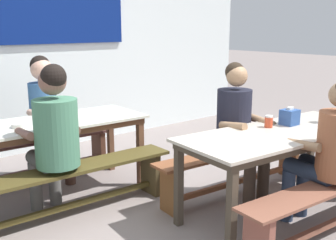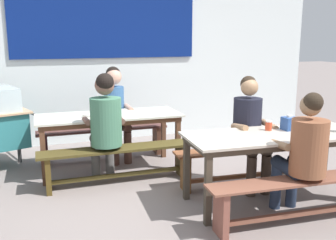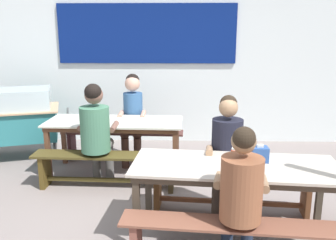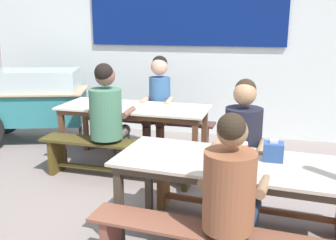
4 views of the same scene
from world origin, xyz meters
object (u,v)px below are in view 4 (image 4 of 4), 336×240
(person_center_facing, at_px, (158,99))
(condiment_jar, at_px, (243,149))
(person_left_back_turned, at_px, (108,113))
(bench_far_back, at_px, (148,129))
(person_near_front, at_px, (232,192))
(tissue_box, at_px, (273,151))
(bench_far_front, at_px, (118,154))
(person_right_near_table, at_px, (242,144))
(dining_table_near, at_px, (240,171))
(bench_near_back, at_px, (247,188))
(soup_bowl, at_px, (111,105))
(food_cart, at_px, (34,98))
(dining_table_far, at_px, (134,112))

(person_center_facing, relative_size, condiment_jar, 12.47)
(person_left_back_turned, bearing_deg, bench_far_back, 80.61)
(person_near_front, relative_size, tissue_box, 7.65)
(bench_far_front, height_order, person_near_front, person_near_front)
(bench_far_back, height_order, bench_far_front, same)
(person_near_front, bearing_deg, person_right_near_table, 89.50)
(person_center_facing, xyz_separation_m, person_near_front, (1.18, -2.53, -0.06))
(dining_table_near, distance_m, person_near_front, 0.45)
(bench_near_back, bearing_deg, bench_far_front, 158.97)
(dining_table_near, bearing_deg, person_center_facing, 120.18)
(tissue_box, relative_size, condiment_jar, 1.54)
(soup_bowl, bearing_deg, bench_far_back, 63.21)
(dining_table_near, xyz_separation_m, person_center_facing, (-1.20, 2.07, 0.08))
(tissue_box, bearing_deg, person_right_near_table, 123.77)
(food_cart, distance_m, tissue_box, 3.99)
(bench_far_front, bearing_deg, tissue_box, -31.12)
(dining_table_near, height_order, bench_far_front, dining_table_near)
(person_near_front, bearing_deg, bench_far_back, 117.46)
(dining_table_near, distance_m, tissue_box, 0.29)
(person_right_near_table, xyz_separation_m, person_near_front, (-0.01, -0.93, -0.03))
(soup_bowl, bearing_deg, dining_table_far, 11.74)
(condiment_jar, bearing_deg, tissue_box, -15.23)
(bench_far_back, distance_m, person_right_near_table, 2.20)
(bench_near_back, distance_m, person_right_near_table, 0.44)
(condiment_jar, bearing_deg, person_right_near_table, 95.36)
(person_center_facing, height_order, person_right_near_table, person_center_facing)
(dining_table_near, distance_m, person_left_back_turned, 1.93)
(dining_table_near, bearing_deg, bench_far_front, 142.38)
(food_cart, bearing_deg, person_center_facing, -3.24)
(bench_far_back, height_order, food_cart, food_cart)
(bench_far_back, height_order, person_right_near_table, person_right_near_table)
(person_center_facing, xyz_separation_m, person_right_near_table, (1.19, -1.60, -0.03))
(bench_near_back, distance_m, food_cart, 3.62)
(tissue_box, bearing_deg, person_left_back_turned, 149.35)
(bench_far_front, relative_size, person_near_front, 1.49)
(food_cart, distance_m, person_left_back_turned, 1.92)
(tissue_box, bearing_deg, person_near_front, -115.64)
(dining_table_far, xyz_separation_m, bench_near_back, (1.44, -1.09, -0.37))
(person_near_front, relative_size, person_left_back_turned, 0.94)
(bench_far_front, bearing_deg, food_cart, 147.95)
(dining_table_far, height_order, bench_near_back, dining_table_far)
(person_left_back_turned, distance_m, condiment_jar, 1.85)
(person_right_near_table, xyz_separation_m, person_left_back_turned, (-1.53, 0.68, 0.03))
(person_right_near_table, distance_m, tissue_box, 0.46)
(food_cart, bearing_deg, soup_bowl, -22.65)
(dining_table_far, height_order, condiment_jar, condiment_jar)
(bench_far_front, xyz_separation_m, person_center_facing, (0.21, 0.98, 0.45))
(dining_table_near, distance_m, bench_far_back, 2.58)
(dining_table_far, distance_m, bench_far_back, 0.64)
(bench_far_back, height_order, tissue_box, tissue_box)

